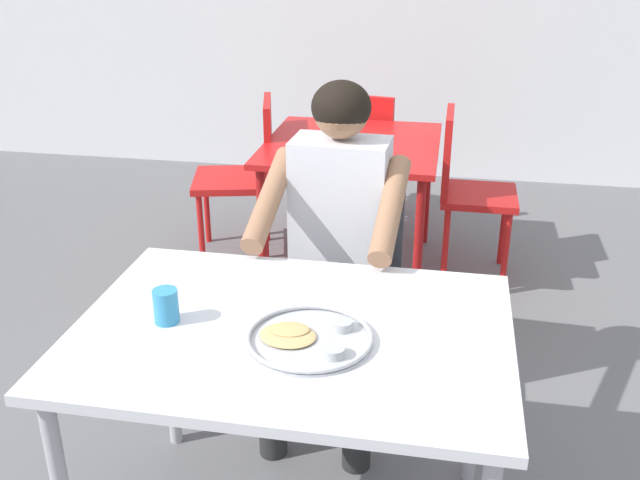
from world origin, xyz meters
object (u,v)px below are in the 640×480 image
Objects in this scene: thali_tray at (309,337)px; table_background_red at (352,156)px; drinking_cup at (166,305)px; diner_foreground at (335,231)px; chair_foreground at (345,268)px; chair_red_far at (364,147)px; chair_red_left at (248,168)px; table_foreground at (292,351)px; chair_red_right at (465,183)px.

thali_tray reaches higher than table_background_red.
diner_foreground is (0.35, 0.70, -0.05)m from drinking_cup.
chair_foreground is 1.03× the size of chair_red_far.
table_background_red is 1.06× the size of chair_red_left.
drinking_cup reaches higher than chair_red_far.
diner_foreground is (-0.05, 0.73, -0.01)m from thali_tray.
thali_tray is at bearing -45.72° from table_foreground.
chair_red_left reaches higher than thali_tray.
diner_foreground reaches higher than drinking_cup.
table_background_red is (-0.12, 1.26, -0.12)m from diner_foreground.
thali_tray is 0.40m from drinking_cup.
chair_red_left is at bearing 99.93° from drinking_cup.
table_foreground is 2.13m from chair_red_left.
diner_foreground is 1.27m from table_background_red.
drinking_cup is 0.10× the size of table_background_red.
table_foreground reaches higher than table_background_red.
chair_foreground is at bearing 89.09° from table_foreground.
chair_red_right is at bearing 66.94° from chair_foreground.
table_foreground is 2.02m from chair_red_right.
diner_foreground is at bearing -92.19° from chair_foreground.
diner_foreground is 1.53m from chair_red_left.
chair_red_far is (-0.14, 1.93, -0.26)m from diner_foreground.
drinking_cup is at bearing -80.07° from chair_red_left.
thali_tray is 2.21m from chair_red_left.
table_foreground is 0.36m from drinking_cup.
table_foreground is at bearing -103.53° from chair_red_right.
chair_red_left is at bearing 122.40° from chair_foreground.
drinking_cup is 0.78m from diner_foreground.
chair_red_right is 0.88m from chair_red_far.
drinking_cup is at bearing -116.30° from diner_foreground.
diner_foreground is at bearing 94.22° from thali_tray.
diner_foreground is 1.43× the size of chair_red_right.
chair_red_far reaches higher than thali_tray.
table_background_red is at bearing 83.41° from drinking_cup.
table_foreground is 2.61m from chair_red_far.
table_foreground is 3.53× the size of thali_tray.
thali_tray is at bearing -101.53° from chair_red_right.
chair_foreground reaches higher than drinking_cup.
chair_foreground is at bearing 87.81° from diner_foreground.
chair_red_far is at bearing 94.79° from chair_foreground.
chair_red_right is (0.81, 1.99, -0.28)m from drinking_cup.
table_background_red is at bearing 95.37° from diner_foreground.
chair_red_far is (0.57, 0.59, -0.02)m from chair_red_left.
chair_red_left is at bearing 117.68° from diner_foreground.
diner_foreground is at bearing -86.00° from chair_red_far.
chair_red_right is (0.46, 1.08, 0.01)m from chair_foreground.
diner_foreground is at bearing 63.70° from drinking_cup.
drinking_cup is (-0.40, 0.03, 0.04)m from thali_tray.
table_background_red is 0.60m from chair_red_right.
drinking_cup is 2.17m from chair_red_right.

